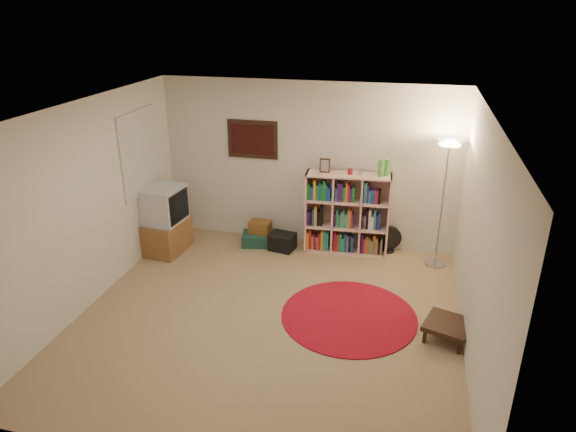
# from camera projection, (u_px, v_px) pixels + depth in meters

# --- Properties ---
(room) EXTENTS (4.54, 4.54, 2.54)m
(room) POSITION_uv_depth(u_px,v_px,m) (263.00, 220.00, 5.77)
(room) COLOR #9F825D
(room) RESTS_ON ground
(bookshelf) EXTENTS (1.25, 0.43, 1.48)m
(bookshelf) POSITION_uv_depth(u_px,v_px,m) (346.00, 215.00, 7.63)
(bookshelf) COLOR #FFC0AA
(bookshelf) RESTS_ON ground
(floor_lamp) EXTENTS (0.46, 0.46, 1.86)m
(floor_lamp) POSITION_uv_depth(u_px,v_px,m) (447.00, 163.00, 6.86)
(floor_lamp) COLOR #B8B7BC
(floor_lamp) RESTS_ON ground
(floor_fan) EXTENTS (0.37, 0.24, 0.42)m
(floor_fan) POSITION_uv_depth(u_px,v_px,m) (389.00, 239.00, 7.75)
(floor_fan) COLOR black
(floor_fan) RESTS_ON ground
(tv_stand) EXTENTS (0.56, 0.75, 1.03)m
(tv_stand) POSITION_uv_depth(u_px,v_px,m) (166.00, 221.00, 7.67)
(tv_stand) COLOR brown
(tv_stand) RESTS_ON ground
(suitcase) EXTENTS (0.64, 0.48, 0.18)m
(suitcase) POSITION_uv_depth(u_px,v_px,m) (261.00, 239.00, 8.04)
(suitcase) COLOR #163E32
(suitcase) RESTS_ON ground
(wicker_basket) EXTENTS (0.34, 0.26, 0.19)m
(wicker_basket) POSITION_uv_depth(u_px,v_px,m) (260.00, 227.00, 8.01)
(wicker_basket) COLOR brown
(wicker_basket) RESTS_ON suitcase
(duffel_bag) EXTENTS (0.41, 0.37, 0.25)m
(duffel_bag) POSITION_uv_depth(u_px,v_px,m) (282.00, 242.00, 7.86)
(duffel_bag) COLOR black
(duffel_bag) RESTS_ON ground
(paper_towel) EXTENTS (0.15, 0.15, 0.24)m
(paper_towel) POSITION_uv_depth(u_px,v_px,m) (325.00, 240.00, 7.92)
(paper_towel) COLOR silver
(paper_towel) RESTS_ON ground
(red_rug) EXTENTS (1.64, 1.64, 0.01)m
(red_rug) POSITION_uv_depth(u_px,v_px,m) (349.00, 316.00, 6.22)
(red_rug) COLOR maroon
(red_rug) RESTS_ON ground
(side_table) EXTENTS (0.60, 0.60, 0.22)m
(side_table) POSITION_uv_depth(u_px,v_px,m) (448.00, 325.00, 5.74)
(side_table) COLOR black
(side_table) RESTS_ON ground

